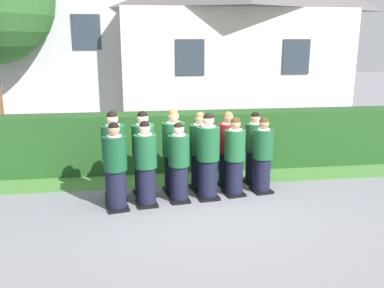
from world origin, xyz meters
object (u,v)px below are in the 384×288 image
Objects in this scene: student_rear_row_1 at (144,156)px; student_front_row_5 at (263,157)px; student_rear_row_5 at (254,150)px; student_rear_row_0 at (114,158)px; student_rear_row_2 at (174,153)px; student_front_row_1 at (146,166)px; student_rear_row_3 at (200,153)px; student_front_row_2 at (179,164)px; student_front_row_4 at (235,158)px; student_front_row_0 at (116,168)px; student_in_red_blazer at (228,151)px; student_front_row_3 at (208,158)px.

student_front_row_5 is at bearing -3.01° from student_rear_row_1.
student_rear_row_0 is at bearing -170.04° from student_rear_row_5.
student_rear_row_2 is 1.10× the size of student_rear_row_5.
student_rear_row_5 is (2.35, 0.40, -0.07)m from student_rear_row_1.
student_front_row_1 is at bearing -170.71° from student_front_row_5.
student_rear_row_5 is (2.92, 0.51, -0.09)m from student_rear_row_0.
student_rear_row_3 is (1.12, 0.69, 0.01)m from student_front_row_1.
student_rear_row_0 is 1.74m from student_rear_row_3.
student_front_row_2 is 0.98× the size of student_front_row_4.
student_front_row_4 is at bearing 10.46° from student_front_row_0.
student_rear_row_5 is (2.87, 1.03, -0.03)m from student_front_row_0.
student_rear_row_1 reaches higher than student_rear_row_3.
student_rear_row_5 is (0.57, 0.61, -0.01)m from student_front_row_4.
student_rear_row_3 is (0.49, 0.58, 0.04)m from student_front_row_2.
student_in_red_blazer is 0.61m from student_rear_row_5.
student_rear_row_3 is at bearing 10.25° from student_rear_row_2.
student_front_row_4 is 1.02× the size of student_front_row_5.
student_front_row_5 is at bearing 9.21° from student_front_row_3.
student_rear_row_1 reaches higher than student_front_row_1.
student_rear_row_5 is at bearing 32.42° from student_front_row_3.
student_rear_row_2 is 1.78m from student_rear_row_5.
student_front_row_4 is 0.92× the size of student_rear_row_2.
student_front_row_4 is (0.55, 0.11, -0.06)m from student_front_row_3.
student_front_row_3 reaches higher than student_rear_row_5.
student_rear_row_3 is at bearing 26.03° from student_front_row_0.
student_rear_row_1 is at bearing -170.27° from student_rear_row_5.
student_front_row_3 is 1.33m from student_rear_row_5.
student_front_row_3 is at bearing 9.36° from student_front_row_1.
student_in_red_blazer is at bearing 49.63° from student_front_row_3.
student_front_row_3 is 0.99× the size of student_rear_row_2.
student_front_row_4 reaches higher than student_front_row_2.
student_front_row_3 is 1.27m from student_rear_row_1.
student_rear_row_2 reaches higher than student_in_red_blazer.
student_front_row_4 is at bearing -87.22° from student_in_red_blazer.
student_front_row_1 is 1.78m from student_front_row_4.
student_rear_row_0 is at bearing 179.70° from student_front_row_5.
student_rear_row_0 is 1.02× the size of student_rear_row_1.
student_front_row_5 is 2.38m from student_rear_row_1.
student_front_row_3 is at bearing -147.58° from student_rear_row_5.
student_rear_row_0 is at bearing 177.70° from student_front_row_4.
student_front_row_3 is 0.74m from student_rear_row_2.
student_front_row_3 is at bearing 10.29° from student_front_row_0.
student_rear_row_3 reaches higher than student_front_row_5.
student_front_row_4 is 0.51m from student_in_red_blazer.
student_front_row_5 is 0.53m from student_rear_row_5.
student_rear_row_2 is at bearing 147.69° from student_front_row_3.
student_rear_row_0 is at bearing -170.25° from student_rear_row_3.
student_front_row_1 is at bearing 12.31° from student_front_row_0.
student_front_row_5 is 2.95m from student_rear_row_0.
student_rear_row_2 is at bearing -169.74° from student_rear_row_5.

